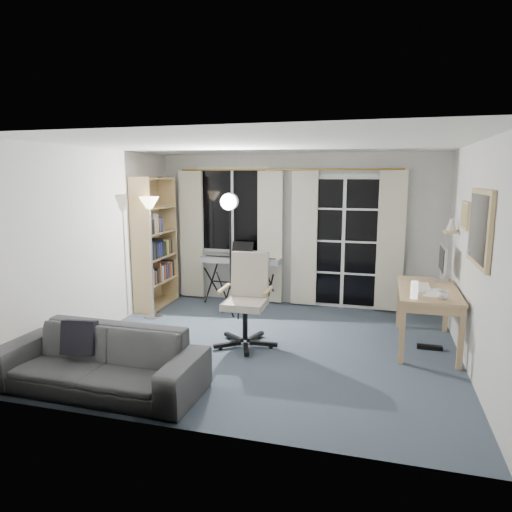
{
  "coord_description": "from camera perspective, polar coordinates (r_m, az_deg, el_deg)",
  "views": [
    {
      "loc": [
        1.31,
        -5.14,
        2.03
      ],
      "look_at": [
        -0.21,
        0.35,
        1.04
      ],
      "focal_mm": 32.0,
      "sensor_mm": 36.0,
      "label": 1
    }
  ],
  "objects": [
    {
      "name": "monitor",
      "position": [
        6.24,
        22.32,
        -0.49
      ],
      "size": [
        0.17,
        0.52,
        0.45
      ],
      "rotation": [
        0.0,
        0.0,
        -0.01
      ],
      "color": "silver",
      "rests_on": "desk"
    },
    {
      "name": "mug",
      "position": [
        5.35,
        22.31,
        -4.46
      ],
      "size": [
        0.12,
        0.09,
        0.12
      ],
      "primitive_type": "imported",
      "rotation": [
        0.0,
        0.0,
        -0.01
      ],
      "color": "silver",
      "rests_on": "desk"
    },
    {
      "name": "french_door",
      "position": [
        7.2,
        10.88,
        1.62
      ],
      "size": [
        1.32,
        0.09,
        2.11
      ],
      "color": "white",
      "rests_on": "floor"
    },
    {
      "name": "desk",
      "position": [
        5.85,
        20.68,
        -4.66
      ],
      "size": [
        0.68,
        1.35,
        0.72
      ],
      "rotation": [
        0.0,
        0.0,
        -0.01
      ],
      "color": "tan",
      "rests_on": "floor"
    },
    {
      "name": "sofa",
      "position": [
        4.7,
        -19.07,
        -11.11
      ],
      "size": [
        2.02,
        0.62,
        0.79
      ],
      "rotation": [
        0.0,
        0.0,
        -0.02
      ],
      "color": "#303133",
      "rests_on": "floor"
    },
    {
      "name": "wall_shelf",
      "position": [
        6.28,
        23.23,
        3.33
      ],
      "size": [
        0.16,
        0.3,
        0.18
      ],
      "color": "tan",
      "rests_on": "floor"
    },
    {
      "name": "framed_print",
      "position": [
        5.78,
        24.68,
        4.66
      ],
      "size": [
        0.03,
        0.42,
        0.32
      ],
      "color": "tan",
      "rests_on": "floor"
    },
    {
      "name": "wall_mirror",
      "position": [
        4.9,
        26.18,
        3.19
      ],
      "size": [
        0.04,
        0.94,
        0.74
      ],
      "color": "tan",
      "rests_on": "floor"
    },
    {
      "name": "curtains",
      "position": [
        7.23,
        3.8,
        2.35
      ],
      "size": [
        3.6,
        0.07,
        2.13
      ],
      "color": "gold",
      "rests_on": "floor"
    },
    {
      "name": "studio_light",
      "position": [
        6.48,
        -3.32,
        4.98
      ],
      "size": [
        0.37,
        0.37,
        1.85
      ],
      "rotation": [
        0.0,
        0.0,
        0.15
      ],
      "color": "black",
      "rests_on": "floor"
    },
    {
      "name": "office_chair",
      "position": [
        5.59,
        -1.03,
        -4.36
      ],
      "size": [
        0.75,
        0.78,
        1.12
      ],
      "rotation": [
        0.0,
        0.0,
        0.03
      ],
      "color": "black",
      "rests_on": "floor"
    },
    {
      "name": "window",
      "position": [
        7.51,
        -2.88,
        5.76
      ],
      "size": [
        1.2,
        0.08,
        1.4
      ],
      "color": "white",
      "rests_on": "floor"
    },
    {
      "name": "floor",
      "position": [
        5.68,
        1.14,
        -11.23
      ],
      "size": [
        4.5,
        4.0,
        0.02
      ],
      "primitive_type": "cube",
      "color": "#343E4B",
      "rests_on": "ground"
    },
    {
      "name": "desk_clutter",
      "position": [
        5.65,
        20.2,
        -5.84
      ],
      "size": [
        0.43,
        0.82,
        0.91
      ],
      "rotation": [
        0.0,
        0.0,
        -0.01
      ],
      "color": "white",
      "rests_on": "desk"
    },
    {
      "name": "keyboard_piano",
      "position": [
        7.28,
        -1.93,
        -0.6
      ],
      "size": [
        1.3,
        0.63,
        0.94
      ],
      "rotation": [
        0.0,
        0.0,
        -0.0
      ],
      "color": "black",
      "rests_on": "floor"
    },
    {
      "name": "torchiere_lamp",
      "position": [
        6.65,
        -13.12,
        4.28
      ],
      "size": [
        0.31,
        0.31,
        1.76
      ],
      "rotation": [
        0.0,
        0.0,
        -0.11
      ],
      "color": "#B2B2B7",
      "rests_on": "floor"
    },
    {
      "name": "bookshelf",
      "position": [
        7.3,
        -12.79,
        1.19
      ],
      "size": [
        0.36,
        0.96,
        2.04
      ],
      "rotation": [
        0.0,
        0.0,
        0.04
      ],
      "color": "tan",
      "rests_on": "floor"
    }
  ]
}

